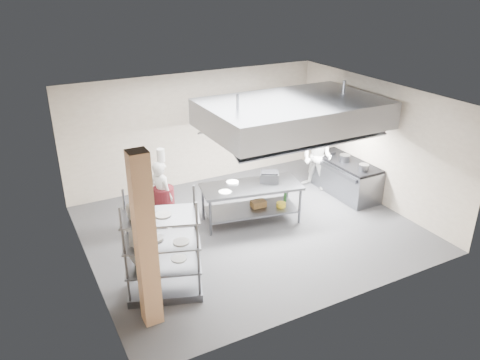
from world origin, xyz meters
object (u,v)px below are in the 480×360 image
island (251,203)px  stockpot (345,158)px  chef_line (317,157)px  pass_rack (162,247)px  chef_head (162,196)px  griddle (269,177)px  chef_plating (139,250)px  cooking_range (345,178)px

island → stockpot: (2.81, 0.19, 0.54)m
chef_line → stockpot: 0.73m
chef_line → pass_rack: bearing=-86.5°
pass_rack → chef_head: (0.75, 2.22, -0.15)m
griddle → stockpot: (2.33, 0.16, -0.02)m
chef_plating → chef_head: bearing=142.4°
chef_head → chef_plating: bearing=128.8°
chef_head → chef_plating: chef_plating is taller
cooking_range → chef_line: size_ratio=1.14×
chef_head → griddle: chef_head is taller
island → cooking_range: island is taller
cooking_range → chef_head: size_ratio=1.22×
chef_plating → chef_line: bearing=103.4°
island → stockpot: size_ratio=8.58×
island → chef_plating: chef_plating is taller
pass_rack → chef_plating: pass_rack is taller
chef_line → griddle: chef_line is taller
chef_line → stockpot: chef_line is taller
chef_plating → stockpot: chef_plating is taller
cooking_range → griddle: size_ratio=4.74×
island → chef_plating: 3.42m
chef_line → griddle: 2.08m
island → chef_line: bearing=29.8°
island → griddle: size_ratio=5.32×
chef_head → chef_plating: (-1.13, -2.10, 0.12)m
pass_rack → chef_line: pass_rack is taller
island → chef_head: size_ratio=1.37×
pass_rack → griddle: bearing=46.7°
island → pass_rack: (-2.65, -1.61, 0.52)m
cooking_range → chef_plating: size_ratio=1.06×
island → cooking_range: 2.90m
cooking_range → chef_head: (-4.80, 0.40, 0.40)m
island → chef_head: 2.03m
chef_head → chef_line: size_ratio=0.93×
chef_plating → stockpot: (5.85, 1.68, 0.05)m
cooking_range → chef_head: 4.83m
cooking_range → griddle: griddle is taller
cooking_range → stockpot: stockpot is taller
pass_rack → chef_head: 2.35m
pass_rack → chef_head: bearing=90.5°
chef_head → chef_line: (4.32, 0.18, 0.06)m
chef_head → chef_line: bearing=-110.6°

